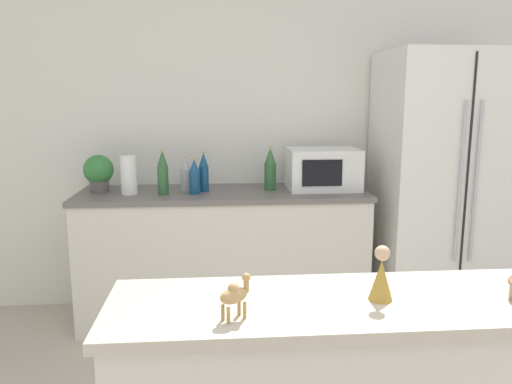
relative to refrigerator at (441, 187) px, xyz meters
name	(u,v)px	position (x,y,z in m)	size (l,w,h in m)	color
wall_back	(267,132)	(-1.17, 0.39, 0.36)	(8.00, 0.06, 2.55)	silver
back_counter	(224,254)	(-1.50, 0.06, -0.46)	(1.95, 0.63, 0.90)	silver
refrigerator	(441,187)	(0.00, 0.00, 0.00)	(0.85, 0.71, 1.83)	silver
potted_plant	(99,172)	(-2.33, 0.10, 0.12)	(0.20, 0.20, 0.25)	#595451
paper_towel_roll	(129,175)	(-2.12, -0.01, 0.11)	(0.10, 0.10, 0.25)	white
microwave	(323,169)	(-0.82, 0.08, 0.13)	(0.48, 0.37, 0.28)	white
back_bottle_0	(163,173)	(-1.90, -0.03, 0.13)	(0.07, 0.07, 0.30)	#2D6033
back_bottle_1	(204,172)	(-1.63, 0.06, 0.12)	(0.07, 0.07, 0.27)	navy
back_bottle_2	(194,177)	(-1.69, -0.02, 0.10)	(0.07, 0.07, 0.24)	navy
back_bottle_3	(270,169)	(-1.18, 0.08, 0.13)	(0.08, 0.08, 0.30)	#2D6033
back_bottle_4	(186,174)	(-1.76, 0.12, 0.10)	(0.07, 0.07, 0.23)	#B2B7BC
camel_figurine	(235,294)	(-1.50, -1.98, 0.08)	(0.10, 0.08, 0.12)	tan
wise_man_figurine_blue	(381,277)	(-1.06, -1.89, 0.08)	(0.07, 0.07, 0.17)	#B28933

